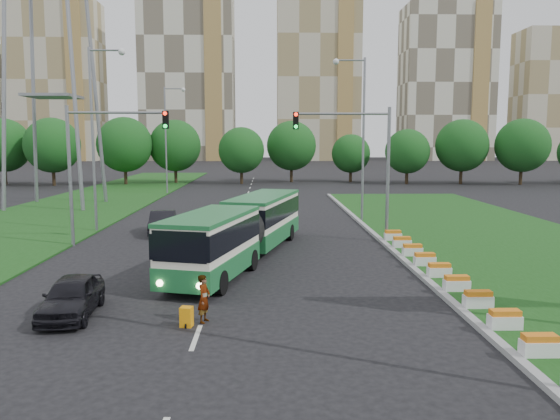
{
  "coord_description": "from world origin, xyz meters",
  "views": [
    {
      "loc": [
        -0.79,
        -22.24,
        6.03
      ],
      "look_at": [
        -0.15,
        4.73,
        2.6
      ],
      "focal_mm": 35.0,
      "sensor_mm": 36.0,
      "label": 1
    }
  ],
  "objects_px": {
    "car_left_near": "(72,296)",
    "car_left_far": "(163,222)",
    "traffic_mast_median": "(361,152)",
    "shopping_trolley": "(187,317)",
    "pedestrian": "(204,299)",
    "articulated_bus": "(240,229)",
    "traffic_mast_left": "(98,153)"
  },
  "relations": [
    {
      "from": "car_left_near",
      "to": "car_left_far",
      "type": "relative_size",
      "value": 0.91
    },
    {
      "from": "car_left_near",
      "to": "car_left_far",
      "type": "xyz_separation_m",
      "value": [
        -0.06,
        16.87,
        0.05
      ]
    },
    {
      "from": "traffic_mast_median",
      "to": "shopping_trolley",
      "type": "distance_m",
      "value": 17.81
    },
    {
      "from": "pedestrian",
      "to": "shopping_trolley",
      "type": "bearing_deg",
      "value": 147.36
    },
    {
      "from": "car_left_near",
      "to": "shopping_trolley",
      "type": "distance_m",
      "value": 4.32
    },
    {
      "from": "traffic_mast_median",
      "to": "car_left_far",
      "type": "bearing_deg",
      "value": 165.92
    },
    {
      "from": "articulated_bus",
      "to": "pedestrian",
      "type": "height_order",
      "value": "articulated_bus"
    },
    {
      "from": "car_left_far",
      "to": "pedestrian",
      "type": "distance_m",
      "value": 18.27
    },
    {
      "from": "car_left_far",
      "to": "car_left_near",
      "type": "bearing_deg",
      "value": -96.54
    },
    {
      "from": "traffic_mast_left",
      "to": "car_left_near",
      "type": "bearing_deg",
      "value": -77.56
    },
    {
      "from": "car_left_far",
      "to": "traffic_mast_median",
      "type": "bearing_deg",
      "value": -20.81
    },
    {
      "from": "articulated_bus",
      "to": "car_left_near",
      "type": "bearing_deg",
      "value": -105.72
    },
    {
      "from": "car_left_far",
      "to": "shopping_trolley",
      "type": "bearing_deg",
      "value": -83.71
    },
    {
      "from": "traffic_mast_median",
      "to": "car_left_near",
      "type": "relative_size",
      "value": 1.97
    },
    {
      "from": "pedestrian",
      "to": "shopping_trolley",
      "type": "relative_size",
      "value": 2.45
    },
    {
      "from": "car_left_far",
      "to": "traffic_mast_left",
      "type": "bearing_deg",
      "value": -130.61
    },
    {
      "from": "traffic_mast_median",
      "to": "pedestrian",
      "type": "bearing_deg",
      "value": -117.85
    },
    {
      "from": "traffic_mast_left",
      "to": "shopping_trolley",
      "type": "distance_m",
      "value": 16.41
    },
    {
      "from": "car_left_near",
      "to": "pedestrian",
      "type": "bearing_deg",
      "value": -13.63
    },
    {
      "from": "traffic_mast_median",
      "to": "traffic_mast_left",
      "type": "relative_size",
      "value": 1.0
    },
    {
      "from": "articulated_bus",
      "to": "car_left_far",
      "type": "xyz_separation_m",
      "value": [
        -5.43,
        7.93,
        -0.83
      ]
    },
    {
      "from": "car_left_far",
      "to": "shopping_trolley",
      "type": "height_order",
      "value": "car_left_far"
    },
    {
      "from": "articulated_bus",
      "to": "shopping_trolley",
      "type": "bearing_deg",
      "value": -81.69
    },
    {
      "from": "traffic_mast_left",
      "to": "car_left_far",
      "type": "xyz_separation_m",
      "value": [
        2.76,
        4.11,
        -4.61
      ]
    },
    {
      "from": "traffic_mast_left",
      "to": "articulated_bus",
      "type": "height_order",
      "value": "traffic_mast_left"
    },
    {
      "from": "pedestrian",
      "to": "shopping_trolley",
      "type": "distance_m",
      "value": 0.84
    },
    {
      "from": "car_left_far",
      "to": "shopping_trolley",
      "type": "distance_m",
      "value": 18.58
    },
    {
      "from": "traffic_mast_median",
      "to": "traffic_mast_left",
      "type": "distance_m",
      "value": 15.19
    },
    {
      "from": "pedestrian",
      "to": "shopping_trolley",
      "type": "height_order",
      "value": "pedestrian"
    },
    {
      "from": "car_left_near",
      "to": "traffic_mast_median",
      "type": "bearing_deg",
      "value": 43.98
    },
    {
      "from": "traffic_mast_median",
      "to": "traffic_mast_left",
      "type": "bearing_deg",
      "value": -176.23
    },
    {
      "from": "traffic_mast_left",
      "to": "car_left_near",
      "type": "xyz_separation_m",
      "value": [
        2.82,
        -12.77,
        -4.66
      ]
    }
  ]
}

